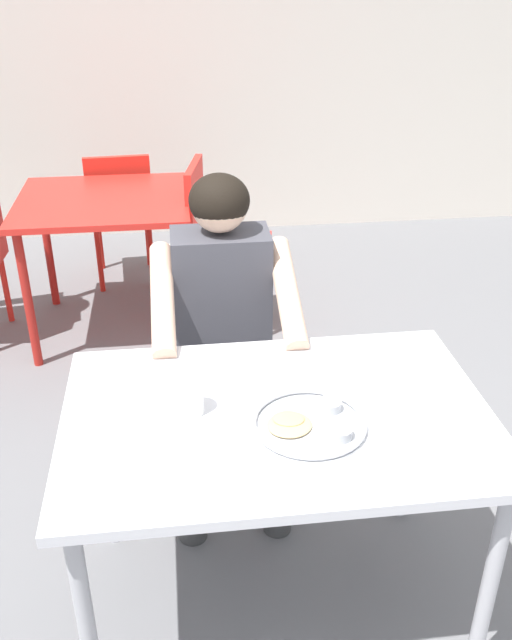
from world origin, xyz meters
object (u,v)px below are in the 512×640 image
Objects in this scene: chair_foreground at (221,340)px; diner_foreground at (224,317)px; chair_red_right at (216,234)px; table_background_red at (104,216)px; table_foreground at (277,435)px; drinking_cup at (189,396)px; chair_red_far at (121,208)px; thali_tray at (310,423)px.

diner_foreground is (-0.00, -0.22, 0.22)m from chair_foreground.
chair_red_right is (0.06, 1.27, -0.18)m from diner_foreground.
table_foreground is at bearing -72.60° from table_background_red.
drinking_cup is 1.91m from table_background_red.
chair_red_right is at bearing 90.91° from table_foreground.
chair_red_far reaches higher than table_foreground.
thali_tray is at bearing -18.73° from drinking_cup.
thali_tray is at bearing -45.02° from table_foreground.
drinking_cup is 1.88m from chair_red_right.
thali_tray is at bearing -79.55° from chair_foreground.
chair_red_right is 1.08× the size of chair_red_far.
chair_foreground is at bearing 100.45° from thali_tray.
chair_foreground is 0.95× the size of chair_red_right.
diner_foreground is at bearing 103.74° from thali_tray.
table_background_red is 0.61m from chair_red_far.
diner_foreground reaches higher than drinking_cup.
diner_foreground reaches higher than chair_red_far.
chair_red_far is (-0.46, 1.87, -0.22)m from diner_foreground.
thali_tray is (0.08, -0.08, 0.09)m from table_foreground.
table_foreground is at bearing -7.24° from drinking_cup.
chair_red_right reaches higher than thali_tray.
table_foreground is 1.40× the size of chair_red_far.
chair_red_right is at bearing 86.60° from chair_foreground.
table_foreground is 1.29× the size of chair_red_right.
diner_foreground reaches higher than thali_tray.
chair_red_right is (0.21, 1.85, -0.26)m from drinking_cup.
chair_red_right is 0.80m from chair_red_far.
table_background_red is (-0.36, 1.87, -0.14)m from drinking_cup.
drinking_cup is 0.12× the size of chair_foreground.
chair_foreground is 1.71m from chair_red_far.
drinking_cup reaches higher than thali_tray.
table_foreground is at bearing -83.68° from chair_foreground.
chair_red_right is at bearing -48.95° from chair_red_far.
chair_foreground reaches higher than thali_tray.
thali_tray is 2.09m from table_background_red.
table_foreground is 0.14m from thali_tray.
table_background_red is 0.95× the size of chair_red_right.
thali_tray is 0.25× the size of diner_foreground.
thali_tray is 0.34× the size of chair_red_right.
chair_red_far is at bearing 131.05° from chair_red_right.
drinking_cup is (-0.23, 0.03, 0.13)m from table_foreground.
drinking_cup is at bearing -79.10° from table_background_red.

